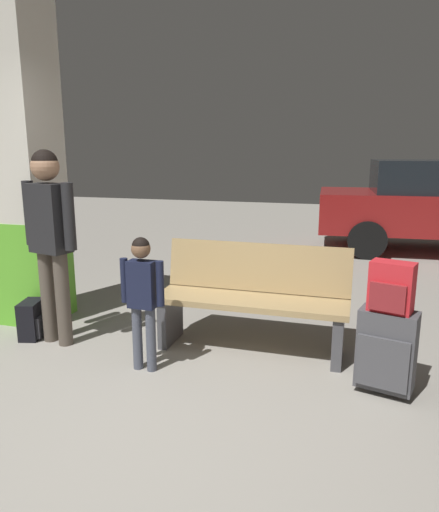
{
  "coord_description": "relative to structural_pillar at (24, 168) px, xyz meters",
  "views": [
    {
      "loc": [
        1.24,
        -2.18,
        1.66
      ],
      "look_at": [
        0.24,
        1.3,
        0.85
      ],
      "focal_mm": 33.07,
      "sensor_mm": 36.0,
      "label": 1
    }
  ],
  "objects": [
    {
      "name": "backpack_dark_floor",
      "position": [
        0.31,
        -0.45,
        -1.33
      ],
      "size": [
        0.25,
        0.31,
        0.34
      ],
      "color": "black",
      "rests_on": "ground_plane"
    },
    {
      "name": "backpack_bright",
      "position": [
        3.32,
        -0.64,
        -0.73
      ],
      "size": [
        0.31,
        0.26,
        0.34
      ],
      "color": "red",
      "rests_on": "suitcase"
    },
    {
      "name": "child",
      "position": [
        1.55,
        -0.76,
        -0.86
      ],
      "size": [
        0.35,
        0.21,
        1.04
      ],
      "color": "#4C5160",
      "rests_on": "ground_plane"
    },
    {
      "name": "bench",
      "position": [
        2.27,
        -0.13,
        -1.06
      ],
      "size": [
        1.6,
        0.54,
        0.89
      ],
      "color": "tan",
      "rests_on": "ground_plane"
    },
    {
      "name": "ground_plane",
      "position": [
        1.81,
        2.32,
        -1.55
      ],
      "size": [
        18.0,
        18.0,
        0.1
      ],
      "primitive_type": "cube",
      "color": "gray"
    },
    {
      "name": "suitcase",
      "position": [
        3.32,
        -0.64,
        -1.18
      ],
      "size": [
        0.42,
        0.31,
        0.6
      ],
      "color": "#4C4C51",
      "rests_on": "ground_plane"
    },
    {
      "name": "structural_pillar",
      "position": [
        0.0,
        0.0,
        0.0
      ],
      "size": [
        0.57,
        0.57,
        3.02
      ],
      "color": "#66C633",
      "rests_on": "ground_plane"
    },
    {
      "name": "adult",
      "position": [
        0.59,
        -0.49,
        -0.46
      ],
      "size": [
        0.56,
        0.27,
        1.67
      ],
      "color": "brown",
      "rests_on": "ground_plane"
    }
  ]
}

